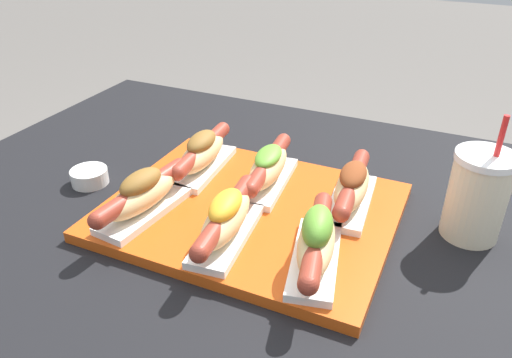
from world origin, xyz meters
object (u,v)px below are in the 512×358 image
(hot_dog_1, at_px, (226,219))
(drink_cup, at_px, (477,196))
(serving_tray, at_px, (251,211))
(sauce_bowl, at_px, (89,176))
(hot_dog_0, at_px, (142,195))
(hot_dog_3, at_px, (202,153))
(hot_dog_5, at_px, (352,187))
(hot_dog_4, at_px, (268,167))
(hot_dog_2, at_px, (316,241))

(hot_dog_1, bearing_deg, drink_cup, 30.02)
(serving_tray, xyz_separation_m, hot_dog_1, (0.00, -0.09, 0.04))
(serving_tray, relative_size, hot_dog_1, 2.13)
(serving_tray, height_order, sauce_bowl, sauce_bowl)
(hot_dog_0, height_order, hot_dog_3, hot_dog_0)
(hot_dog_0, xyz_separation_m, hot_dog_1, (0.14, -0.00, -0.00))
(hot_dog_3, bearing_deg, hot_dog_5, -0.65)
(hot_dog_0, height_order, hot_dog_1, hot_dog_0)
(hot_dog_0, relative_size, drink_cup, 1.06)
(hot_dog_4, bearing_deg, serving_tray, -88.00)
(hot_dog_3, height_order, drink_cup, drink_cup)
(hot_dog_1, distance_m, hot_dog_2, 0.13)
(hot_dog_3, height_order, hot_dog_4, hot_dog_3)
(hot_dog_1, bearing_deg, hot_dog_0, 178.64)
(serving_tray, distance_m, hot_dog_0, 0.17)
(hot_dog_3, relative_size, hot_dog_4, 1.00)
(sauce_bowl, bearing_deg, hot_dog_5, 12.11)
(drink_cup, bearing_deg, hot_dog_2, -135.18)
(sauce_bowl, bearing_deg, drink_cup, 10.73)
(hot_dog_0, relative_size, hot_dog_4, 1.00)
(hot_dog_0, relative_size, hot_dog_3, 1.00)
(hot_dog_4, relative_size, sauce_bowl, 3.22)
(hot_dog_0, xyz_separation_m, drink_cup, (0.46, 0.18, 0.02))
(hot_dog_1, xyz_separation_m, sauce_bowl, (-0.31, 0.06, -0.04))
(hot_dog_1, distance_m, hot_dog_5, 0.21)
(hot_dog_1, xyz_separation_m, hot_dog_3, (-0.13, 0.16, -0.00))
(hot_dog_0, distance_m, sauce_bowl, 0.18)
(hot_dog_5, bearing_deg, hot_dog_1, -130.78)
(hot_dog_3, relative_size, drink_cup, 1.06)
(hot_dog_1, distance_m, hot_dog_3, 0.21)
(sauce_bowl, bearing_deg, hot_dog_1, -11.87)
(hot_dog_0, distance_m, hot_dog_5, 0.32)
(hot_dog_0, bearing_deg, hot_dog_3, 85.63)
(hot_dog_2, height_order, hot_dog_4, hot_dog_2)
(hot_dog_3, xyz_separation_m, sauce_bowl, (-0.17, -0.10, -0.04))
(hot_dog_2, bearing_deg, sauce_bowl, 171.76)
(hot_dog_0, height_order, sauce_bowl, hot_dog_0)
(hot_dog_2, bearing_deg, hot_dog_5, 88.24)
(hot_dog_2, bearing_deg, hot_dog_0, 179.45)
(serving_tray, bearing_deg, hot_dog_5, 26.62)
(hot_dog_3, relative_size, sauce_bowl, 3.23)
(hot_dog_0, distance_m, hot_dog_3, 0.16)
(hot_dog_3, bearing_deg, serving_tray, -29.85)
(hot_dog_2, relative_size, sauce_bowl, 3.17)
(hot_dog_5, height_order, drink_cup, drink_cup)
(hot_dog_5, bearing_deg, drink_cup, 7.24)
(hot_dog_5, xyz_separation_m, sauce_bowl, (-0.44, -0.10, -0.04))
(serving_tray, bearing_deg, hot_dog_0, -148.75)
(serving_tray, distance_m, hot_dog_2, 0.17)
(hot_dog_1, xyz_separation_m, hot_dog_5, (0.14, 0.16, -0.00))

